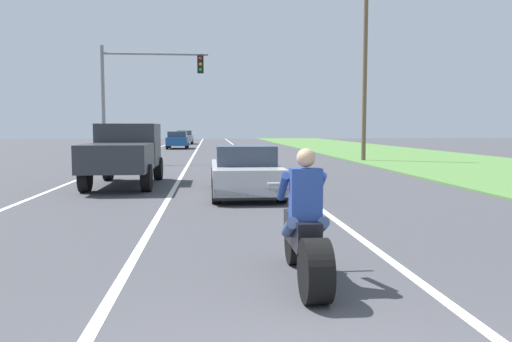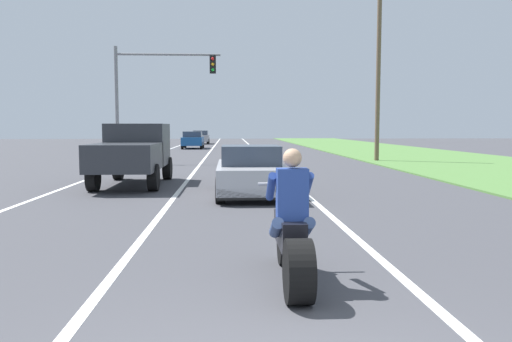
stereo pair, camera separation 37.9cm
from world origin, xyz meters
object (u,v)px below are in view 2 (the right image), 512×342
Objects in this scene: traffic_light_mast_near at (150,85)px; distant_car_further_ahead at (201,137)px; distant_car_far_ahead at (193,140)px; motorcycle_with_rider at (292,236)px; sports_car_silver at (250,172)px; pickup_truck_left_lane_dark_grey at (133,151)px.

traffic_light_mast_near is 30.63m from distant_car_further_ahead.
distant_car_far_ahead is at bearing -90.08° from distant_car_further_ahead.
sports_car_silver is (-0.15, 8.10, 0.04)m from motorcycle_with_rider.
distant_car_further_ahead is at bearing 89.92° from distant_car_far_ahead.
distant_car_far_ahead is 1.00× the size of distant_car_further_ahead.
sports_car_silver is 31.04m from distant_car_far_ahead.
motorcycle_with_rider is 0.51× the size of sports_car_silver.
distant_car_far_ahead is at bearing 90.19° from pickup_truck_left_lane_dark_grey.
sports_car_silver is 1.08× the size of distant_car_far_ahead.
motorcycle_with_rider reaches higher than sports_car_silver.
motorcycle_with_rider is 0.37× the size of traffic_light_mast_near.
distant_car_further_ahead is at bearing 94.94° from sports_car_silver.
pickup_truck_left_lane_dark_grey is (-3.67, 2.60, 0.48)m from sports_car_silver.
distant_car_far_ahead and distant_car_further_ahead have the same top height.
motorcycle_with_rider is at bearing -84.27° from distant_car_far_ahead.
pickup_truck_left_lane_dark_grey is at bearing -89.89° from distant_car_further_ahead.
motorcycle_with_rider is at bearing -85.67° from distant_car_further_ahead.
sports_car_silver is 43.44m from distant_car_further_ahead.
sports_car_silver is at bearing 91.03° from motorcycle_with_rider.
distant_car_far_ahead is at bearing 96.96° from sports_car_silver.
distant_car_further_ahead is (0.90, 30.44, -3.28)m from traffic_light_mast_near.
pickup_truck_left_lane_dark_grey reaches higher than distant_car_further_ahead.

